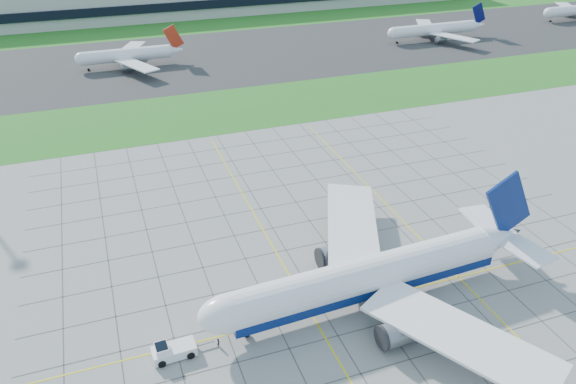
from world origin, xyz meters
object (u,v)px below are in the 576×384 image
Objects in this scene: pushback_tug at (172,351)px; distant_jet_2 at (435,29)px; crew_near at (218,343)px; airliner at (369,277)px; distant_jet_1 at (128,55)px.

distant_jet_2 is at bearing 43.52° from pushback_tug.
crew_near is at bearing -131.93° from distant_jet_2.
pushback_tug is 5.85× the size of crew_near.
crew_near is (-25.68, -1.71, -4.43)m from airliner.
airliner is at bearing -0.71° from pushback_tug.
distant_jet_1 is (2.29, 147.60, 3.68)m from crew_near.
airliner is 1.38× the size of distant_jet_2.
airliner is at bearing -80.89° from distant_jet_1.
crew_near is 0.04× the size of distant_jet_1.
airliner reaches higher than distant_jet_2.
airliner is 32.87m from pushback_tug.
distant_jet_2 is at bearing -2.16° from distant_jet_1.
distant_jet_2 is (126.03, -4.75, 0.00)m from distant_jet_1.
distant_jet_1 is 126.12m from distant_jet_2.
crew_near is 147.66m from distant_jet_1.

